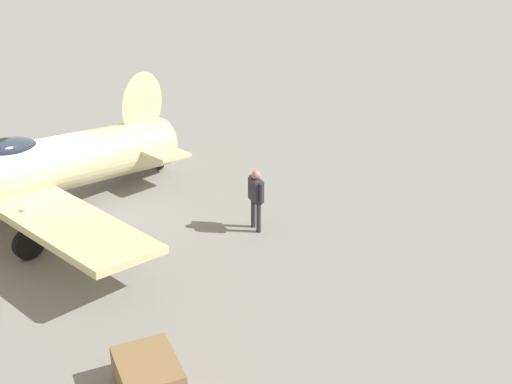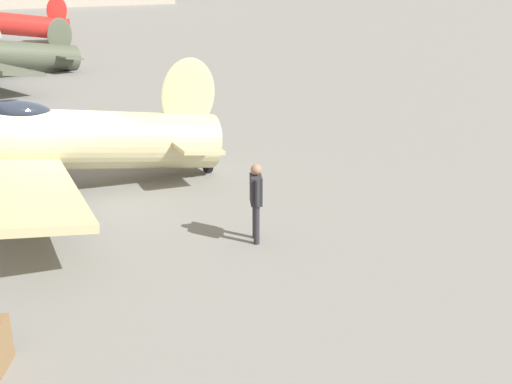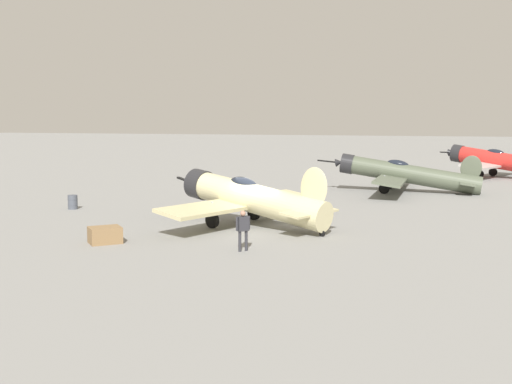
% 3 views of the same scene
% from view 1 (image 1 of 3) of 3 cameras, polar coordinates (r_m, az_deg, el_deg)
% --- Properties ---
extents(ground_plane, '(400.00, 400.00, 0.00)m').
position_cam_1_polar(ground_plane, '(19.50, -17.09, -1.82)').
color(ground_plane, gray).
extents(airplane_foreground, '(9.93, 10.42, 3.33)m').
position_cam_1_polar(airplane_foreground, '(18.68, -18.93, 1.62)').
color(airplane_foreground, beige).
rests_on(airplane_foreground, ground_plane).
extents(ground_crew_mechanic, '(0.47, 0.53, 1.70)m').
position_cam_1_polar(ground_crew_mechanic, '(17.45, -0.00, -0.21)').
color(ground_crew_mechanic, '#2D2D33').
rests_on(ground_crew_mechanic, ground_plane).
extents(equipment_crate, '(1.70, 1.72, 0.73)m').
position_cam_1_polar(equipment_crate, '(12.93, -9.03, -15.13)').
color(equipment_crate, olive).
rests_on(equipment_crate, ground_plane).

